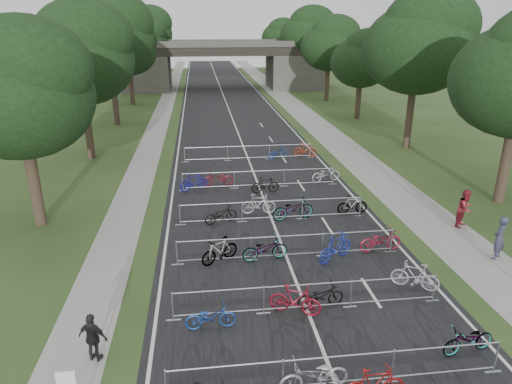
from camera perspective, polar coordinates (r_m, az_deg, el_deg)
road at (r=56.82m, az=-3.63°, el=10.79°), size 11.00×140.00×0.01m
sidewalk_right at (r=57.86m, az=4.45°, el=10.95°), size 3.00×140.00×0.01m
sidewalk_left at (r=56.86m, az=-11.32°, el=10.45°), size 2.00×140.00×0.01m
lane_markings at (r=56.82m, az=-3.63°, el=10.79°), size 0.12×140.00×0.00m
overpass_bridge at (r=71.25m, az=-4.51°, el=15.57°), size 31.00×8.00×7.05m
tree_left_0 at (r=23.44m, az=-27.44°, el=10.99°), size 6.72×6.72×10.25m
tree_left_1 at (r=34.84m, az=-21.13°, el=15.61°), size 7.56×7.56×11.53m
tree_right_1 at (r=37.71m, az=19.79°, el=16.94°), size 8.18×8.18×12.47m
tree_left_2 at (r=46.56m, az=-17.86°, el=17.86°), size 8.40×8.40×12.81m
tree_right_2 at (r=48.87m, az=13.18°, el=15.79°), size 6.16×6.16×9.39m
tree_left_3 at (r=58.47m, az=-15.63°, el=16.79°), size 6.72×6.72×10.25m
tree_right_3 at (r=60.23m, az=9.26°, el=17.74°), size 7.17×7.17×10.93m
tree_left_4 at (r=70.34m, az=-14.35°, el=18.05°), size 7.56×7.56×11.53m
tree_right_4 at (r=71.80m, az=6.55°, el=19.03°), size 8.18×8.18×12.47m
tree_left_5 at (r=82.25m, az=-13.43°, el=18.94°), size 8.40×8.40×12.81m
tree_right_5 at (r=83.58m, az=4.50°, el=17.92°), size 6.16×6.16×9.39m
tree_left_6 at (r=94.24m, az=-12.61°, el=18.12°), size 6.72×6.72×10.25m
tree_right_6 at (r=95.34m, az=3.02°, el=18.83°), size 7.17×7.17×10.93m
barrier_row_1 at (r=13.46m, az=10.27°, el=-21.19°), size 9.70×0.08×1.10m
barrier_row_2 at (r=16.21m, az=6.50°, el=-12.92°), size 9.70×0.08×1.10m
barrier_row_3 at (r=19.41m, az=3.91°, el=-6.84°), size 9.70×0.08×1.10m
barrier_row_4 at (r=22.98m, az=2.04°, el=-2.32°), size 9.70×0.08×1.10m
barrier_row_5 at (r=27.61m, az=0.41°, el=1.65°), size 9.70×0.08×1.10m
barrier_row_6 at (r=33.31m, az=-0.95°, el=4.93°), size 9.70×0.08×1.10m
bike_5 at (r=13.28m, az=7.29°, el=-21.87°), size 2.00×0.86×1.02m
bike_6 at (r=13.33m, az=14.55°, el=-22.26°), size 1.70×0.49×1.02m
bike_7 at (r=15.75m, az=25.05°, el=-16.45°), size 1.82×0.90×0.92m
bike_8 at (r=15.43m, az=-5.70°, el=-15.27°), size 1.69×0.65×0.88m
bike_9 at (r=16.00m, az=4.90°, el=-13.31°), size 1.88×1.19×1.10m
bike_10 at (r=16.49m, az=8.07°, el=-12.75°), size 1.77×0.81×0.90m
bike_11 at (r=18.29m, az=19.27°, el=-9.90°), size 1.79×1.35×1.07m
bike_12 at (r=19.14m, az=-4.56°, el=-7.31°), size 1.79×1.38×1.08m
bike_13 at (r=19.25m, az=1.13°, el=-7.14°), size 2.03×0.96×1.03m
bike_14 at (r=19.48m, az=9.93°, el=-6.85°), size 1.97×1.54×1.19m
bike_15 at (r=20.71m, az=15.29°, el=-5.85°), size 2.00×0.87×1.02m
bike_16 at (r=22.79m, az=-4.43°, el=-2.81°), size 1.85×1.23×0.92m
bike_17 at (r=23.74m, az=0.31°, el=-1.53°), size 1.87×0.66×1.11m
bike_18 at (r=23.17m, az=4.65°, el=-2.13°), size 2.27×1.16×1.14m
bike_19 at (r=24.34m, az=11.96°, el=-1.58°), size 1.67×0.55×0.99m
bike_20 at (r=27.37m, az=-7.82°, el=1.26°), size 1.82×1.19×1.07m
bike_21 at (r=27.96m, az=-4.73°, el=1.70°), size 1.92×0.82×0.98m
bike_22 at (r=26.71m, az=1.16°, el=0.87°), size 1.66×0.53×0.99m
bike_23 at (r=28.97m, az=8.73°, el=2.26°), size 2.09×1.20×1.04m
bike_26 at (r=33.67m, az=2.69°, el=4.92°), size 1.80×1.33×0.90m
bike_27 at (r=34.30m, az=6.19°, el=5.24°), size 1.82×1.04×1.05m
pedestrian_a at (r=21.71m, az=28.12°, el=-5.09°), size 0.83×0.80×1.92m
pedestrian_b at (r=24.39m, az=24.68°, el=-1.88°), size 1.16×1.12×1.89m
pedestrian_c at (r=14.74m, az=-19.69°, el=-16.79°), size 0.99×0.69×1.57m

